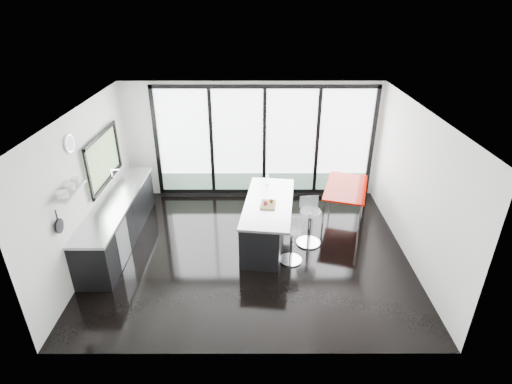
{
  "coord_description": "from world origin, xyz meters",
  "views": [
    {
      "loc": [
        0.09,
        -6.5,
        4.6
      ],
      "look_at": [
        0.1,
        0.3,
        1.15
      ],
      "focal_mm": 28.0,
      "sensor_mm": 36.0,
      "label": 1
    }
  ],
  "objects_px": {
    "island": "(265,220)",
    "bar_stool_far": "(309,227)",
    "red_table": "(344,203)",
    "bar_stool_near": "(291,246)"
  },
  "relations": [
    {
      "from": "red_table",
      "to": "bar_stool_near",
      "type": "bearing_deg",
      "value": -129.56
    },
    {
      "from": "bar_stool_near",
      "to": "bar_stool_far",
      "type": "distance_m",
      "value": 0.71
    },
    {
      "from": "island",
      "to": "bar_stool_far",
      "type": "xyz_separation_m",
      "value": [
        0.88,
        -0.15,
        -0.07
      ]
    },
    {
      "from": "bar_stool_near",
      "to": "red_table",
      "type": "xyz_separation_m",
      "value": [
        1.3,
        1.58,
        0.06
      ]
    },
    {
      "from": "bar_stool_near",
      "to": "bar_stool_far",
      "type": "bearing_deg",
      "value": 68.06
    },
    {
      "from": "bar_stool_far",
      "to": "island",
      "type": "bearing_deg",
      "value": 164.35
    },
    {
      "from": "island",
      "to": "red_table",
      "type": "height_order",
      "value": "island"
    },
    {
      "from": "red_table",
      "to": "island",
      "type": "bearing_deg",
      "value": -154.55
    },
    {
      "from": "island",
      "to": "bar_stool_far",
      "type": "bearing_deg",
      "value": -9.6
    },
    {
      "from": "bar_stool_far",
      "to": "red_table",
      "type": "xyz_separation_m",
      "value": [
        0.89,
        1.0,
        0.01
      ]
    }
  ]
}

